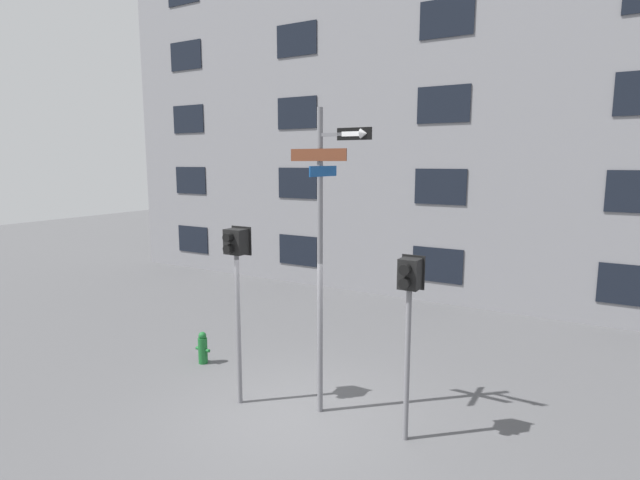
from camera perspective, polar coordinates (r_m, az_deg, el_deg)
name	(u,v)px	position (r m, az deg, el deg)	size (l,w,h in m)	color
ground_plane	(294,415)	(8.62, -2.98, -19.38)	(60.00, 60.00, 0.00)	#515154
building_facade	(447,105)	(14.93, 14.27, 14.67)	(24.00, 0.63, 11.29)	gray
street_sign_pole	(323,240)	(7.78, 0.39, -0.06)	(1.35, 0.81, 4.90)	slate
pedestrian_signal_left	(236,266)	(8.31, -9.53, -2.96)	(0.40, 0.40, 3.03)	slate
pedestrian_signal_right	(409,299)	(7.24, 10.12, -6.63)	(0.34, 0.40, 2.77)	slate
fire_hydrant	(203,348)	(10.69, -13.25, -11.93)	(0.35, 0.19, 0.66)	#196028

